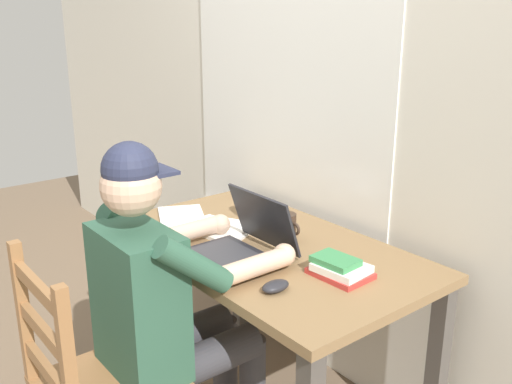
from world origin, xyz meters
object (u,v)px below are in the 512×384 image
at_px(coffee_mug_dark, 287,227).
at_px(book_stack_main, 340,268).
at_px(landscape_photo_print, 190,216).
at_px(desk, 265,270).
at_px(computer_mouse, 276,286).
at_px(laptop, 244,242).
at_px(coffee_mug_white, 248,206).
at_px(seated_person, 167,298).

xyz_separation_m(coffee_mug_dark, book_stack_main, (0.36, -0.08, -0.02)).
bearing_deg(landscape_photo_print, desk, 10.15).
distance_m(computer_mouse, book_stack_main, 0.24).
bearing_deg(laptop, coffee_mug_white, 140.17).
xyz_separation_m(computer_mouse, book_stack_main, (0.05, 0.24, 0.01)).
height_order(desk, laptop, laptop).
relative_size(computer_mouse, coffee_mug_dark, 0.87).
distance_m(seated_person, coffee_mug_white, 0.67).
distance_m(book_stack_main, landscape_photo_print, 0.82).
bearing_deg(seated_person, desk, 91.95).
height_order(desk, landscape_photo_print, landscape_photo_print).
bearing_deg(desk, landscape_photo_print, -172.90).
bearing_deg(book_stack_main, computer_mouse, -102.12).
distance_m(desk, coffee_mug_white, 0.36).
xyz_separation_m(desk, coffee_mug_white, (-0.29, 0.14, 0.16)).
xyz_separation_m(seated_person, landscape_photo_print, (-0.46, 0.39, 0.08)).
relative_size(seated_person, landscape_photo_print, 9.42).
relative_size(laptop, coffee_mug_white, 2.76).
bearing_deg(coffee_mug_dark, laptop, -83.89).
relative_size(desk, coffee_mug_white, 10.64).
bearing_deg(computer_mouse, seated_person, -143.55).
xyz_separation_m(seated_person, laptop, (0.02, 0.31, 0.13)).
relative_size(desk, laptop, 3.85).
distance_m(seated_person, landscape_photo_print, 0.61).
xyz_separation_m(laptop, coffee_mug_white, (-0.32, 0.27, -0.00)).
bearing_deg(laptop, coffee_mug_dark, 96.11).
xyz_separation_m(computer_mouse, coffee_mug_dark, (-0.31, 0.32, 0.04)).
bearing_deg(seated_person, laptop, 86.24).
bearing_deg(coffee_mug_white, coffee_mug_dark, -8.22).
bearing_deg(desk, coffee_mug_white, 154.10).
bearing_deg(seated_person, coffee_mug_white, 117.54).
height_order(coffee_mug_dark, book_stack_main, coffee_mug_dark).
xyz_separation_m(desk, laptop, (0.04, -0.13, 0.16)).
bearing_deg(book_stack_main, desk, -177.17).
bearing_deg(coffee_mug_dark, seated_person, -89.60).
relative_size(laptop, coffee_mug_dark, 2.87).
distance_m(laptop, computer_mouse, 0.30).
height_order(laptop, computer_mouse, laptop).
bearing_deg(landscape_photo_print, computer_mouse, -9.06).
bearing_deg(seated_person, book_stack_main, 52.56).
relative_size(desk, coffee_mug_dark, 11.06).
relative_size(seated_person, coffee_mug_white, 10.26).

